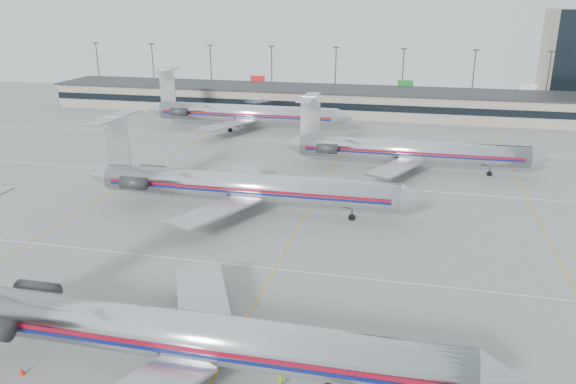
% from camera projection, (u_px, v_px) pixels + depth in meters
% --- Properties ---
extents(ground, '(260.00, 260.00, 0.00)m').
position_uv_depth(ground, '(247.00, 318.00, 50.55)').
color(ground, gray).
rests_on(ground, ground).
extents(apron_markings, '(160.00, 0.15, 0.02)m').
position_uv_depth(apron_markings, '(275.00, 269.00, 59.76)').
color(apron_markings, silver).
rests_on(apron_markings, ground).
extents(terminal, '(162.00, 17.00, 6.25)m').
position_uv_depth(terminal, '(362.00, 102.00, 139.80)').
color(terminal, gray).
rests_on(terminal, ground).
extents(light_mast_row, '(163.60, 0.40, 15.28)m').
position_uv_depth(light_mast_row, '(369.00, 73.00, 150.96)').
color(light_mast_row, '#38383D').
rests_on(light_mast_row, ground).
extents(jet_foreground, '(47.21, 27.80, 12.36)m').
position_uv_depth(jet_foreground, '(180.00, 334.00, 41.77)').
color(jet_foreground, silver).
rests_on(jet_foreground, ground).
extents(jet_second_row, '(47.14, 27.76, 12.34)m').
position_uv_depth(jet_second_row, '(240.00, 186.00, 75.13)').
color(jet_second_row, silver).
rests_on(jet_second_row, ground).
extents(jet_third_row, '(43.82, 26.95, 11.98)m').
position_uv_depth(jet_third_row, '(405.00, 150.00, 93.27)').
color(jet_third_row, silver).
rests_on(jet_third_row, ground).
extents(jet_back_row, '(46.93, 28.87, 12.83)m').
position_uv_depth(jet_back_row, '(242.00, 113.00, 122.71)').
color(jet_back_row, silver).
rests_on(jet_back_row, ground).
extents(belt_loader, '(4.84, 2.97, 2.49)m').
position_uv_depth(belt_loader, '(350.00, 380.00, 41.29)').
color(belt_loader, '#A1A1A1').
rests_on(belt_loader, ground).
extents(ramp_worker_near, '(0.57, 0.65, 1.50)m').
position_uv_depth(ramp_worker_near, '(281.00, 380.00, 41.11)').
color(ramp_worker_near, '#96DB14').
rests_on(ramp_worker_near, ground).
extents(cone_left, '(0.46, 0.46, 0.60)m').
position_uv_depth(cone_left, '(22.00, 371.00, 42.82)').
color(cone_left, red).
rests_on(cone_left, ground).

